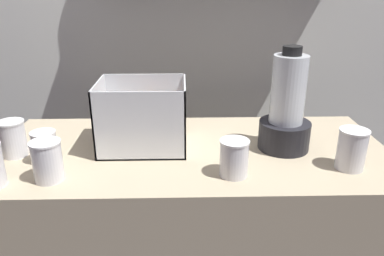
# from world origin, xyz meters

# --- Properties ---
(counter) EXTENTS (1.40, 0.64, 0.90)m
(counter) POSITION_xyz_m (0.00, 0.00, 0.45)
(counter) COLOR tan
(counter) RESTS_ON ground_plane
(back_wall_unit) EXTENTS (2.60, 0.24, 2.50)m
(back_wall_unit) POSITION_xyz_m (0.00, 0.77, 1.26)
(back_wall_unit) COLOR silver
(back_wall_unit) RESTS_ON ground_plane
(carrot_display_bin) EXTENTS (0.30, 0.24, 0.24)m
(carrot_display_bin) POSITION_xyz_m (-0.17, 0.03, 0.97)
(carrot_display_bin) COLOR white
(carrot_display_bin) RESTS_ON counter
(blender_pitcher) EXTENTS (0.18, 0.18, 0.36)m
(blender_pitcher) POSITION_xyz_m (0.33, 0.00, 1.04)
(blender_pitcher) COLOR black
(blender_pitcher) RESTS_ON counter
(juice_cup_pomegranate_far_left) EXTENTS (0.09, 0.09, 0.12)m
(juice_cup_pomegranate_far_left) POSITION_xyz_m (-0.61, -0.04, 0.95)
(juice_cup_pomegranate_far_left) COLOR white
(juice_cup_pomegranate_far_left) RESTS_ON counter
(juice_cup_carrot_middle) EXTENTS (0.08, 0.08, 0.11)m
(juice_cup_carrot_middle) POSITION_xyz_m (-0.48, -0.09, 0.95)
(juice_cup_carrot_middle) COLOR white
(juice_cup_carrot_middle) RESTS_ON counter
(juice_cup_mango_right) EXTENTS (0.09, 0.09, 0.13)m
(juice_cup_mango_right) POSITION_xyz_m (-0.44, -0.21, 0.95)
(juice_cup_mango_right) COLOR white
(juice_cup_mango_right) RESTS_ON counter
(juice_cup_pomegranate_far_right) EXTENTS (0.09, 0.09, 0.12)m
(juice_cup_pomegranate_far_right) POSITION_xyz_m (0.12, -0.19, 0.95)
(juice_cup_pomegranate_far_right) COLOR white
(juice_cup_pomegranate_far_right) RESTS_ON counter
(juice_cup_beet_rightmost) EXTENTS (0.09, 0.09, 0.13)m
(juice_cup_beet_rightmost) POSITION_xyz_m (0.50, -0.16, 0.96)
(juice_cup_beet_rightmost) COLOR white
(juice_cup_beet_rightmost) RESTS_ON counter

